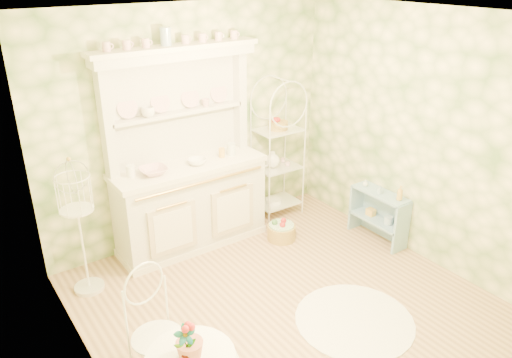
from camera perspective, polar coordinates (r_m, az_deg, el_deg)
floor at (r=5.06m, az=3.35°, el=-13.92°), size 3.60×3.60×0.00m
ceiling at (r=4.02m, az=4.30°, el=18.14°), size 3.60×3.60×0.00m
wall_left at (r=3.64m, az=-19.18°, el=-6.30°), size 3.60×3.60×0.00m
wall_right at (r=5.61m, az=18.37°, el=4.44°), size 3.60×3.60×0.00m
wall_back at (r=5.79m, az=-7.44°, el=6.08°), size 3.60×3.60×0.00m
wall_front at (r=3.34m, az=23.67°, el=-9.97°), size 3.60×3.60×0.00m
kitchen_dresser at (r=5.53m, az=-7.79°, el=2.97°), size 1.87×0.61×2.29m
bakers_rack at (r=6.31m, az=2.51°, el=3.57°), size 0.57×0.41×1.83m
side_shelf at (r=6.10m, az=13.81°, el=-4.14°), size 0.29×0.72×0.61m
cafe_chair at (r=4.08m, az=-11.15°, el=-17.71°), size 0.45×0.45×0.83m
birdcage_stand at (r=5.16m, az=-19.44°, el=-5.62°), size 0.36×0.36×1.36m
floor_basket at (r=6.02m, az=2.92°, el=-5.89°), size 0.47×0.47×0.23m
lace_rug at (r=4.93m, az=11.18°, el=-15.54°), size 1.39×1.39×0.01m
bowl_floral at (r=5.39m, az=-11.62°, el=0.63°), size 0.31×0.31×0.07m
bowl_white at (r=5.57m, az=-6.74°, el=1.75°), size 0.27×0.27×0.07m
cup_left at (r=5.37m, az=-12.20°, el=7.24°), size 0.17×0.17×0.11m
cup_right at (r=5.68m, az=-5.77°, el=8.54°), size 0.11×0.11×0.09m
potted_geranium at (r=3.37m, az=-8.03°, el=-18.25°), size 0.16×0.12×0.27m
bottle_amber at (r=5.81m, az=16.10°, el=-1.72°), size 0.07×0.07×0.17m
bottle_blue at (r=5.92m, az=13.98°, el=-1.31°), size 0.05×0.05×0.10m
bottle_glass at (r=6.07m, az=12.38°, el=-0.54°), size 0.08×0.08×0.09m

